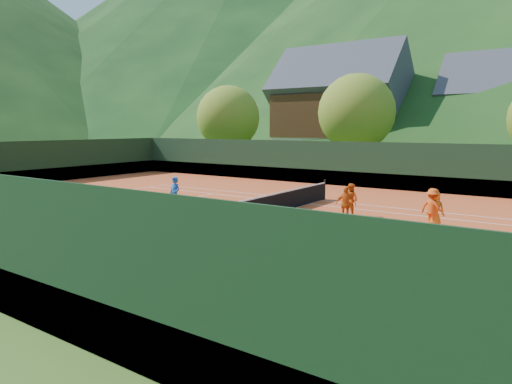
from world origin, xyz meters
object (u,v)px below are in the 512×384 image
Objects in this scene: student_c at (435,209)px; chalet_left at (340,112)px; student_b at (346,204)px; chalet_mid at (511,116)px; ball_hopper at (92,203)px; student_a at (351,199)px; coach at (175,194)px; student_d at (432,208)px; tennis_net at (265,206)px.

student_c is 32.86m from chalet_left.
student_b is at bearing 23.40° from student_c.
student_b is 33.34m from chalet_mid.
student_a is at bearing 40.39° from ball_hopper.
student_b is at bearing 18.40° from coach.
student_d is 32.22m from chalet_mid.
student_b reaches higher than student_a.
chalet_mid is (16.00, 4.00, -0.66)m from chalet_left.
student_a is 1.46× the size of ball_hopper.
chalet_mid is (6.00, 34.00, 4.47)m from tennis_net.
student_b reaches higher than student_c.
ball_hopper is 40.75m from chalet_mid.
student_c is at bearing -170.00° from student_a.
student_d is (3.23, 1.02, 0.03)m from student_b.
student_c is 0.13m from student_d.
ball_hopper is (-1.39, -3.49, -0.08)m from coach.
student_d is 13.99m from ball_hopper.
student_a is at bearing -95.39° from chalet_mid.
student_a is at bearing 28.63° from coach.
student_b is 3.56m from tennis_net.
tennis_net is 12.07× the size of ball_hopper.
chalet_mid reaches higher than student_a.
student_a is at bearing -84.84° from student_b.
chalet_left reaches higher than student_d.
ball_hopper is at bearing -110.88° from coach.
tennis_net is 32.04m from chalet_left.
student_c is (3.32, 1.10, -0.02)m from student_b.
student_c is 7.05m from tennis_net.
ball_hopper is (-5.53, -4.85, 0.25)m from tennis_net.
ball_hopper is at bearing 23.53° from student_b.
student_a is at bearing 0.57° from student_c.
chalet_left is (-5.85, 31.36, 4.80)m from coach.
tennis_net is at bearing 22.72° from student_c.
student_a is 3.70m from student_c.
student_b is 1.48× the size of ball_hopper.
coach is 11.31m from student_d.
chalet_mid is at bearing 79.99° from tennis_net.
ball_hopper is at bearing 34.80° from student_c.
student_d is 0.12× the size of chalet_mid.
student_d is 0.11× the size of chalet_left.
student_a is 11.24m from ball_hopper.
student_c reaches higher than ball_hopper.
chalet_mid is at bearing -68.85° from student_d.
chalet_mid is at bearing -83.61° from student_c.
tennis_net is 0.87× the size of chalet_left.
chalet_left is 16.51m from chalet_mid.
chalet_left reaches higher than ball_hopper.
chalet_left is at bearing -165.96° from chalet_mid.
tennis_net is at bearing -100.01° from chalet_mid.
student_d reaches higher than student_b.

